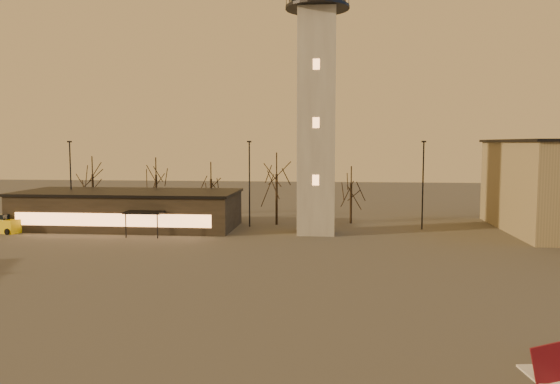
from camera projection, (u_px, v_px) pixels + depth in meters
name	position (u px, v px, depth m)	size (l,w,h in m)	color
ground	(297.00, 323.00, 30.10)	(220.00, 220.00, 0.00)	#484542
control_tower	(317.00, 83.00, 58.36)	(6.80, 6.80, 32.60)	gray
terminal	(129.00, 209.00, 63.80)	(25.40, 12.20, 4.30)	black
light_poles	(321.00, 184.00, 60.28)	(58.50, 12.25, 10.14)	black
tree_row	(212.00, 174.00, 69.74)	(37.20, 9.20, 8.80)	black
service_cart	(7.00, 226.00, 60.22)	(3.64, 2.85, 2.07)	yellow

